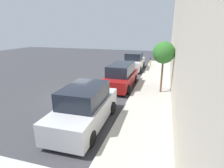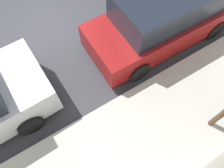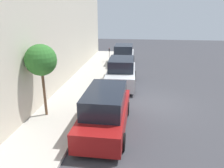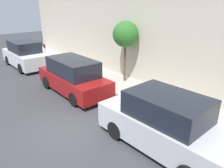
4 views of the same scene
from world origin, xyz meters
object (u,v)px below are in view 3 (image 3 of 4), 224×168
Objects in this scene: parking_meter_near at (109,53)px; street_tree at (41,60)px; parked_minivan_third at (105,110)px; parked_suv_nearest at (124,55)px; parked_suv_second at (121,73)px.

parking_meter_near is 12.93m from street_tree.
parked_minivan_third is at bearing 97.00° from parking_meter_near.
street_tree is (3.06, 11.99, 2.04)m from parked_suv_nearest.
parked_suv_nearest and parked_suv_second have the same top height.
street_tree reaches higher than parked_suv_second.
street_tree is at bearing 58.82° from parked_suv_second.
street_tree is (3.17, -0.75, 2.06)m from parked_minivan_third.
street_tree is at bearing 75.70° from parked_suv_nearest.
parked_minivan_third is (0.20, 6.31, -0.01)m from parked_suv_second.
parking_meter_near is at bearing -24.29° from parked_suv_nearest.
street_tree is (3.37, 5.57, 2.05)m from parked_suv_second.
parked_minivan_third is at bearing 88.18° from parked_suv_second.
parked_suv_nearest is 6.43m from parked_suv_second.
parked_suv_second is 0.99× the size of parked_minivan_third.
parked_suv_second reaches higher than parking_meter_near.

